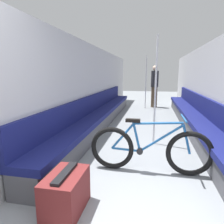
% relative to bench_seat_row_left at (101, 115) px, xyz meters
% --- Properties ---
extents(wall_left, '(0.10, 11.14, 2.10)m').
position_rel_bench_seat_row_left_xyz_m(wall_left, '(-0.26, -0.13, 0.77)').
color(wall_left, '#B2B2B7').
rests_on(wall_left, ground).
extents(wall_right, '(0.10, 11.14, 2.10)m').
position_rel_bench_seat_row_left_xyz_m(wall_right, '(2.63, -0.13, 0.77)').
color(wall_right, '#B2B2B7').
rests_on(wall_right, ground).
extents(bench_seat_row_left, '(0.47, 6.95, 0.84)m').
position_rel_bench_seat_row_left_xyz_m(bench_seat_row_left, '(0.00, 0.00, 0.00)').
color(bench_seat_row_left, '#4C4C51').
rests_on(bench_seat_row_left, ground).
extents(bench_seat_row_right, '(0.47, 6.95, 0.84)m').
position_rel_bench_seat_row_left_xyz_m(bench_seat_row_right, '(2.38, 0.00, 0.00)').
color(bench_seat_row_right, '#4C4C51').
rests_on(bench_seat_row_right, ground).
extents(bicycle, '(1.69, 0.46, 0.81)m').
position_rel_bench_seat_row_left_xyz_m(bicycle, '(1.33, -2.46, 0.06)').
color(bicycle, black).
rests_on(bicycle, ground).
extents(grab_pole_near, '(0.08, 0.08, 2.08)m').
position_rel_bench_seat_row_left_xyz_m(grab_pole_near, '(1.40, -1.25, 0.74)').
color(grab_pole_near, gray).
rests_on(grab_pole_near, ground).
extents(grab_pole_far, '(0.08, 0.08, 2.08)m').
position_rel_bench_seat_row_left_xyz_m(grab_pole_far, '(1.07, 2.94, 0.74)').
color(grab_pole_far, gray).
rests_on(grab_pole_far, ground).
extents(passenger_standing, '(0.30, 0.30, 1.70)m').
position_rel_bench_seat_row_left_xyz_m(passenger_standing, '(1.42, 3.26, 0.60)').
color(passenger_standing, '#473828').
rests_on(passenger_standing, ground).
extents(luggage_bag, '(0.34, 0.53, 0.43)m').
position_rel_bench_seat_row_left_xyz_m(luggage_bag, '(0.53, -3.46, -0.07)').
color(luggage_bag, maroon).
rests_on(luggage_bag, ground).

